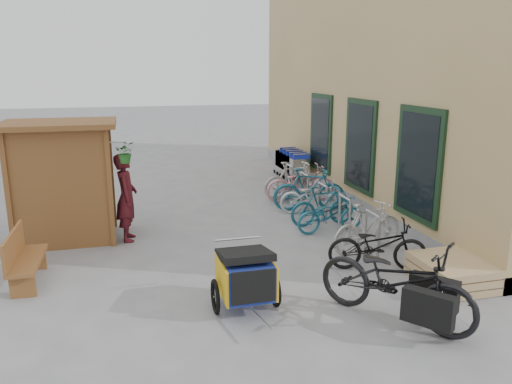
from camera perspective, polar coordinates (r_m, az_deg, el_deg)
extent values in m
plane|color=gray|center=(8.76, -0.69, -8.87)|extent=(80.00, 80.00, 0.00)
cube|color=tan|center=(14.95, 20.31, 13.50)|extent=(6.00, 13.00, 7.00)
cube|color=gray|center=(13.90, 9.19, 0.25)|extent=(0.18, 13.00, 0.30)
cube|color=black|center=(10.10, 18.06, 3.01)|extent=(0.06, 1.50, 2.20)
cube|color=black|center=(10.08, 17.91, 3.01)|extent=(0.02, 1.25, 1.95)
cube|color=black|center=(12.25, 11.80, 5.21)|extent=(0.06, 1.50, 2.20)
cube|color=black|center=(12.23, 11.67, 5.21)|extent=(0.02, 1.25, 1.95)
cube|color=black|center=(14.50, 7.42, 6.71)|extent=(0.06, 1.50, 2.20)
cube|color=black|center=(14.49, 7.31, 6.71)|extent=(0.02, 1.25, 1.95)
cube|color=brown|center=(10.17, -26.50, -0.30)|extent=(0.09, 0.09, 2.30)
cube|color=brown|center=(9.95, -16.33, 0.33)|extent=(0.09, 0.09, 2.30)
cube|color=brown|center=(11.42, -25.24, 1.25)|extent=(0.09, 0.09, 2.30)
cube|color=brown|center=(11.22, -16.19, 1.83)|extent=(0.09, 0.09, 2.30)
cube|color=brown|center=(10.79, -25.68, 0.53)|extent=(0.05, 1.30, 2.30)
cube|color=brown|center=(10.05, -21.45, 0.05)|extent=(1.80, 0.05, 2.30)
cube|color=brown|center=(11.25, -20.77, 1.51)|extent=(1.80, 0.05, 2.30)
cube|color=brown|center=(10.46, -21.67, 7.23)|extent=(2.15, 1.65, 0.10)
cube|color=brown|center=(10.73, -22.04, -0.54)|extent=(1.30, 1.15, 0.04)
cube|color=brown|center=(10.61, -22.33, 2.60)|extent=(1.30, 1.15, 0.04)
cylinder|color=#A5A8AD|center=(9.78, -15.63, 5.52)|extent=(0.36, 0.02, 0.02)
imported|color=#236222|center=(9.81, -14.68, 4.42)|extent=(0.38, 0.33, 0.42)
cylinder|color=#A5A8AD|center=(9.19, 13.82, -5.37)|extent=(0.05, 0.05, 0.84)
cylinder|color=#A5A8AD|center=(9.60, 12.41, -4.44)|extent=(0.05, 0.05, 0.84)
cylinder|color=#A5A8AD|center=(9.27, 13.24, -2.44)|extent=(0.05, 0.50, 0.05)
cylinder|color=#A5A8AD|center=(10.20, 10.64, -3.27)|extent=(0.05, 0.05, 0.84)
cylinder|color=#A5A8AD|center=(10.63, 9.50, -2.51)|extent=(0.05, 0.05, 0.84)
cylinder|color=#A5A8AD|center=(10.30, 10.16, -0.64)|extent=(0.05, 0.50, 0.05)
cylinder|color=#A5A8AD|center=(11.25, 8.06, -1.54)|extent=(0.05, 0.05, 0.84)
cylinder|color=#A5A8AD|center=(11.70, 7.12, -0.91)|extent=(0.05, 0.05, 0.84)
cylinder|color=#A5A8AD|center=(11.37, 7.65, 0.83)|extent=(0.05, 0.50, 0.05)
cylinder|color=#A5A8AD|center=(12.33, 5.93, -0.11)|extent=(0.05, 0.05, 0.84)
cylinder|color=#A5A8AD|center=(12.78, 5.14, 0.42)|extent=(0.05, 0.05, 0.84)
cylinder|color=#A5A8AD|center=(12.46, 5.57, 2.04)|extent=(0.05, 0.50, 0.05)
cylinder|color=#A5A8AD|center=(13.43, 4.14, 1.09)|extent=(0.05, 0.05, 0.84)
cylinder|color=#A5A8AD|center=(13.89, 3.48, 1.54)|extent=(0.05, 0.05, 0.84)
cylinder|color=#A5A8AD|center=(13.57, 3.83, 3.05)|extent=(0.05, 0.50, 0.05)
cube|color=tan|center=(8.77, 21.37, -9.35)|extent=(1.00, 1.20, 0.12)
cube|color=tan|center=(8.72, 21.45, -8.51)|extent=(1.00, 1.20, 0.12)
cube|color=tan|center=(8.67, 21.53, -7.65)|extent=(1.00, 1.20, 0.12)
cube|color=brown|center=(8.90, -24.63, -7.10)|extent=(0.44, 1.40, 0.06)
cube|color=brown|center=(8.86, -25.99, -5.57)|extent=(0.07, 1.39, 0.46)
cube|color=brown|center=(8.47, -25.11, -9.72)|extent=(0.37, 0.06, 0.37)
cube|color=brown|center=(9.49, -23.96, -7.08)|extent=(0.37, 0.06, 0.37)
cube|color=silver|center=(15.12, 4.69, 3.10)|extent=(0.52, 0.80, 0.49)
cube|color=#1C2FB7|center=(14.68, 5.24, 4.08)|extent=(0.52, 0.04, 0.17)
cylinder|color=silver|center=(14.65, 5.29, 4.31)|extent=(0.55, 0.03, 0.03)
cylinder|color=black|center=(14.85, 4.32, 0.90)|extent=(0.04, 0.11, 0.11)
cube|color=silver|center=(15.43, 4.29, 3.33)|extent=(0.52, 0.80, 0.49)
cube|color=#1C2FB7|center=(14.99, 4.81, 4.29)|extent=(0.52, 0.04, 0.17)
cylinder|color=silver|center=(14.95, 4.86, 4.52)|extent=(0.55, 0.03, 0.03)
cylinder|color=black|center=(15.16, 3.91, 1.17)|extent=(0.04, 0.11, 0.11)
cube|color=silver|center=(15.73, 3.90, 3.54)|extent=(0.52, 0.80, 0.49)
cube|color=#1C2FB7|center=(15.30, 4.40, 4.49)|extent=(0.52, 0.04, 0.17)
cylinder|color=silver|center=(15.26, 4.44, 4.72)|extent=(0.55, 0.03, 0.03)
cylinder|color=black|center=(15.46, 3.53, 1.44)|extent=(0.04, 0.11, 0.11)
cube|color=silver|center=(16.04, 3.53, 3.75)|extent=(0.52, 0.80, 0.49)
cube|color=#1C2FB7|center=(15.61, 4.01, 4.69)|extent=(0.52, 0.04, 0.17)
cylinder|color=silver|center=(15.57, 4.05, 4.91)|extent=(0.55, 0.03, 0.03)
cylinder|color=black|center=(15.77, 3.15, 1.69)|extent=(0.04, 0.11, 0.11)
cube|color=silver|center=(16.35, 3.17, 3.95)|extent=(0.52, 0.80, 0.49)
cube|color=#1C2FB7|center=(15.92, 3.63, 4.87)|extent=(0.52, 0.04, 0.17)
cylinder|color=silver|center=(15.88, 3.66, 5.09)|extent=(0.55, 0.03, 0.03)
cylinder|color=black|center=(16.08, 2.80, 1.93)|extent=(0.04, 0.11, 0.11)
cube|color=navy|center=(7.26, -1.21, -9.58)|extent=(0.66, 0.87, 0.51)
cube|color=gold|center=(7.19, -3.96, -9.84)|extent=(0.04, 0.87, 0.51)
cube|color=gold|center=(7.34, 1.48, -9.30)|extent=(0.04, 0.87, 0.51)
cube|color=black|center=(6.84, -0.28, -10.81)|extent=(0.62, 0.03, 0.47)
cube|color=black|center=(7.19, -1.32, -7.17)|extent=(0.72, 0.84, 0.25)
torus|color=black|center=(7.28, -4.68, -11.82)|extent=(0.06, 0.51, 0.51)
torus|color=black|center=(7.47, 2.19, -11.09)|extent=(0.06, 0.51, 0.51)
cylinder|color=#B7B7BC|center=(6.72, 0.35, -14.10)|extent=(0.03, 0.74, 0.03)
cylinder|color=#B7B7BC|center=(7.54, -2.09, -5.36)|extent=(0.70, 0.03, 0.03)
imported|color=black|center=(7.14, 15.63, -9.74)|extent=(1.98, 2.26, 1.18)
cube|color=black|center=(6.82, 19.06, -12.47)|extent=(0.54, 0.63, 0.45)
cube|color=black|center=(7.28, 19.66, -10.79)|extent=(0.54, 0.63, 0.45)
cube|color=orange|center=(7.02, 19.40, -11.24)|extent=(0.20, 0.22, 0.12)
imported|color=maroon|center=(10.29, -14.59, -0.61)|extent=(0.46, 0.67, 1.78)
imported|color=black|center=(8.86, 13.73, -5.94)|extent=(1.78, 1.07, 0.89)
imported|color=#BAB9B6|center=(9.67, 12.69, -3.91)|extent=(1.68, 0.85, 0.97)
imported|color=#1C5B72|center=(10.68, 8.50, -2.52)|extent=(1.55, 0.64, 0.80)
imported|color=#1C5B72|center=(11.11, 7.63, -1.56)|extent=(1.51, 0.47, 0.90)
imported|color=#BAB9B6|center=(11.97, 6.64, -0.52)|extent=(1.71, 0.97, 0.85)
imported|color=#1C5B72|center=(12.21, 6.09, 0.28)|extent=(1.82, 0.84, 1.06)
imported|color=#C6808D|center=(13.03, 5.15, 0.97)|extent=(1.87, 0.70, 0.97)
imported|color=#BAB9B6|center=(13.38, 4.29, 1.41)|extent=(1.70, 0.62, 1.00)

